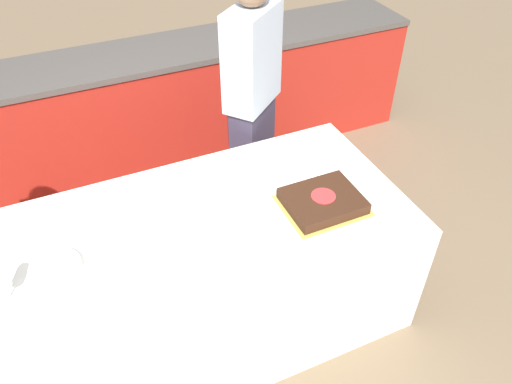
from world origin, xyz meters
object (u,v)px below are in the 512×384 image
at_px(cake, 323,201).
at_px(person_cutting_cake, 252,106).
at_px(wine_glass, 2,279).
at_px(plate_stack, 56,269).

relative_size(cake, person_cutting_cake, 0.24).
xyz_separation_m(wine_glass, person_cutting_cake, (1.45, 0.82, -0.00)).
bearing_deg(person_cutting_cake, cake, 50.24).
height_order(plate_stack, person_cutting_cake, person_cutting_cake).
bearing_deg(wine_glass, person_cutting_cake, 29.48).
height_order(plate_stack, wine_glass, wine_glass).
bearing_deg(person_cutting_cake, plate_stack, -8.81).
relative_size(wine_glass, person_cutting_cake, 0.10).
bearing_deg(cake, wine_glass, 178.48).
xyz_separation_m(plate_stack, person_cutting_cake, (1.26, 0.76, 0.09)).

